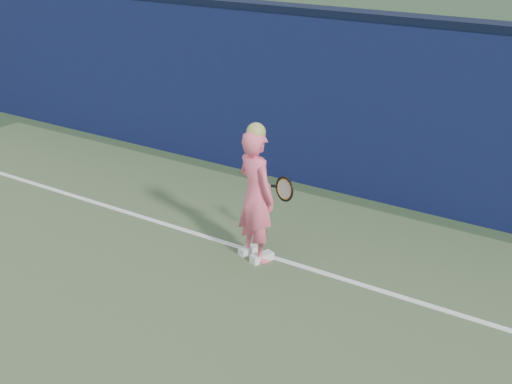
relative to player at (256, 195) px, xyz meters
The scene contains 4 objects.
backstop_wall 3.04m from the player, 120.16° to the left, with size 24.00×0.40×2.50m, color #0D123D.
wall_cap 3.48m from the player, 120.16° to the left, with size 24.00×0.42×0.10m, color black.
player is the anchor object (origin of this frame).
racket 0.41m from the player, 70.35° to the left, with size 0.51×0.34×0.31m.
Camera 1 is at (5.80, -2.40, 3.93)m, focal length 50.00 mm.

